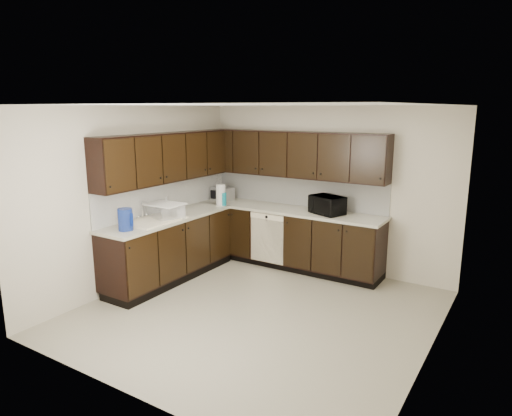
# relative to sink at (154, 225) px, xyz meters

# --- Properties ---
(floor) EXTENTS (4.00, 4.00, 0.00)m
(floor) POSITION_rel_sink_xyz_m (1.68, 0.01, -0.88)
(floor) COLOR #9B9680
(floor) RESTS_ON ground
(ceiling) EXTENTS (4.00, 4.00, 0.00)m
(ceiling) POSITION_rel_sink_xyz_m (1.68, 0.01, 1.62)
(ceiling) COLOR white
(ceiling) RESTS_ON wall_back
(wall_back) EXTENTS (4.00, 0.02, 2.50)m
(wall_back) POSITION_rel_sink_xyz_m (1.68, 2.01, 0.37)
(wall_back) COLOR beige
(wall_back) RESTS_ON floor
(wall_left) EXTENTS (0.02, 4.00, 2.50)m
(wall_left) POSITION_rel_sink_xyz_m (-0.32, 0.01, 0.37)
(wall_left) COLOR beige
(wall_left) RESTS_ON floor
(wall_right) EXTENTS (0.02, 4.00, 2.50)m
(wall_right) POSITION_rel_sink_xyz_m (3.68, 0.01, 0.37)
(wall_right) COLOR beige
(wall_right) RESTS_ON floor
(wall_front) EXTENTS (4.00, 0.02, 2.50)m
(wall_front) POSITION_rel_sink_xyz_m (1.68, -1.99, 0.37)
(wall_front) COLOR beige
(wall_front) RESTS_ON floor
(lower_cabinets) EXTENTS (3.00, 2.80, 0.90)m
(lower_cabinets) POSITION_rel_sink_xyz_m (0.67, 1.12, -0.47)
(lower_cabinets) COLOR black
(lower_cabinets) RESTS_ON floor
(countertop) EXTENTS (3.03, 2.83, 0.04)m
(countertop) POSITION_rel_sink_xyz_m (0.67, 1.12, 0.04)
(countertop) COLOR #B5B39E
(countertop) RESTS_ON lower_cabinets
(backsplash) EXTENTS (3.00, 2.80, 0.48)m
(backsplash) POSITION_rel_sink_xyz_m (0.46, 1.33, 0.30)
(backsplash) COLOR white
(backsplash) RESTS_ON countertop
(upper_cabinets) EXTENTS (3.00, 2.80, 0.70)m
(upper_cabinets) POSITION_rel_sink_xyz_m (0.58, 1.22, 0.89)
(upper_cabinets) COLOR black
(upper_cabinets) RESTS_ON wall_back
(dishwasher) EXTENTS (0.58, 0.04, 0.78)m
(dishwasher) POSITION_rel_sink_xyz_m (0.98, 1.42, -0.33)
(dishwasher) COLOR beige
(dishwasher) RESTS_ON lower_cabinets
(sink) EXTENTS (0.54, 0.82, 0.42)m
(sink) POSITION_rel_sink_xyz_m (0.00, 0.00, 0.00)
(sink) COLOR beige
(sink) RESTS_ON countertop
(microwave) EXTENTS (0.57, 0.48, 0.27)m
(microwave) POSITION_rel_sink_xyz_m (1.85, 1.68, 0.19)
(microwave) COLOR black
(microwave) RESTS_ON countertop
(soap_bottle_a) EXTENTS (0.10, 0.10, 0.18)m
(soap_bottle_a) POSITION_rel_sink_xyz_m (0.17, 0.38, 0.15)
(soap_bottle_a) COLOR gray
(soap_bottle_a) RESTS_ON countertop
(soap_bottle_b) EXTENTS (0.10, 0.10, 0.25)m
(soap_bottle_b) POSITION_rel_sink_xyz_m (-0.16, 0.44, 0.19)
(soap_bottle_b) COLOR gray
(soap_bottle_b) RESTS_ON countertop
(toaster_oven) EXTENTS (0.40, 0.33, 0.22)m
(toaster_oven) POSITION_rel_sink_xyz_m (-0.07, 1.70, 0.17)
(toaster_oven) COLOR #B8B9BB
(toaster_oven) RESTS_ON countertop
(storage_bin) EXTENTS (0.60, 0.52, 0.20)m
(storage_bin) POSITION_rel_sink_xyz_m (-0.01, 0.24, 0.16)
(storage_bin) COLOR white
(storage_bin) RESTS_ON countertop
(blue_pitcher) EXTENTS (0.24, 0.24, 0.28)m
(blue_pitcher) POSITION_rel_sink_xyz_m (0.04, -0.53, 0.20)
(blue_pitcher) COLOR navy
(blue_pitcher) RESTS_ON countertop
(teal_tumbler) EXTENTS (0.12, 0.12, 0.21)m
(teal_tumbler) POSITION_rel_sink_xyz_m (0.20, 1.36, 0.16)
(teal_tumbler) COLOR #0C7486
(teal_tumbler) RESTS_ON countertop
(paper_towel_roll) EXTENTS (0.16, 0.16, 0.33)m
(paper_towel_roll) POSITION_rel_sink_xyz_m (0.15, 1.36, 0.23)
(paper_towel_roll) COLOR silver
(paper_towel_roll) RESTS_ON countertop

